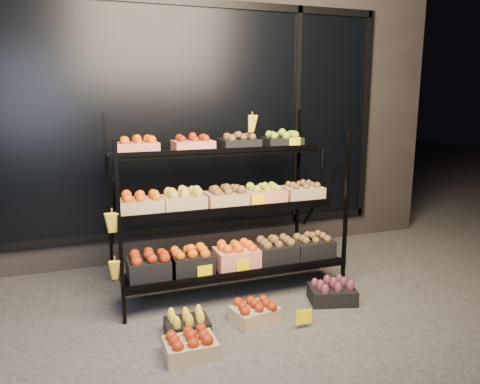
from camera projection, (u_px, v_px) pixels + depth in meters
name	position (u px, v px, depth m)	size (l,w,h in m)	color
ground	(250.00, 313.00, 3.98)	(24.00, 24.00, 0.00)	#514F4C
building	(177.00, 100.00, 6.00)	(6.00, 2.08, 3.50)	#2D2826
display_rack	(226.00, 208.00, 4.37)	(2.18, 1.02, 1.74)	black
tag_floor_b	(304.00, 321.00, 3.71)	(0.13, 0.01, 0.12)	#FFD000
floor_crate_left	(190.00, 345.00, 3.30)	(0.37, 0.27, 0.19)	tan
floor_crate_midleft	(187.00, 324.00, 3.62)	(0.35, 0.27, 0.18)	black
floor_crate_midright	(254.00, 311.00, 3.82)	(0.40, 0.33, 0.19)	tan
floor_crate_right	(332.00, 292.00, 4.18)	(0.46, 0.39, 0.20)	black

